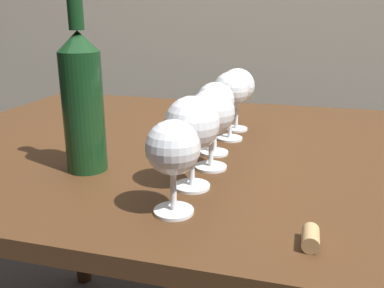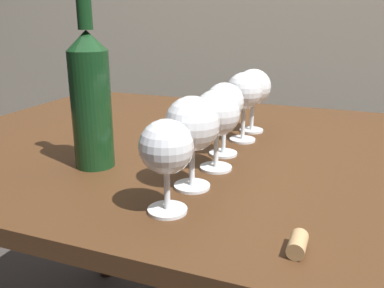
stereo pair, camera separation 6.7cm
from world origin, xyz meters
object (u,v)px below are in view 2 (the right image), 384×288
wine_glass_white (192,125)px  wine_glass_rose (246,93)px  wine_glass_pinot (215,115)px  wine_glass_cabernet (253,88)px  wine_glass_chardonnay (224,103)px  wine_glass_port (166,149)px  cork (298,244)px  wine_bottle (91,98)px

wine_glass_white → wine_glass_rose: 0.29m
wine_glass_pinot → wine_glass_cabernet: wine_glass_cabernet is taller
wine_glass_pinot → wine_glass_chardonnay: size_ratio=1.01×
wine_glass_port → wine_glass_white: wine_glass_white is taller
wine_glass_white → wine_glass_cabernet: bearing=88.4°
wine_glass_cabernet → cork: 0.54m
wine_glass_port → wine_bottle: wine_bottle is taller
wine_glass_port → wine_bottle: bearing=149.0°
wine_glass_port → wine_bottle: 0.24m
wine_bottle → cork: size_ratio=7.65×
wine_glass_pinot → wine_glass_cabernet: bearing=89.4°
wine_glass_chardonnay → cork: wine_glass_chardonnay is taller
wine_glass_port → cork: (0.19, -0.04, -0.08)m
wine_glass_white → wine_glass_pinot: 0.10m
wine_glass_white → wine_glass_chardonnay: size_ratio=1.04×
wine_glass_cabernet → cork: (0.18, -0.50, -0.09)m
wine_glass_pinot → wine_glass_rose: 0.19m
wine_glass_white → wine_glass_pinot: bearing=85.8°
wine_glass_white → wine_bottle: (-0.21, 0.03, 0.02)m
wine_glass_chardonnay → cork: size_ratio=3.51×
wine_glass_chardonnay → wine_glass_rose: (0.02, 0.11, 0.00)m
wine_glass_port → wine_glass_cabernet: 0.47m
wine_glass_rose → cork: (0.18, -0.42, -0.10)m
wine_glass_port → wine_glass_rose: wine_glass_rose is taller
wine_glass_rose → wine_bottle: size_ratio=0.48×
wine_glass_white → wine_glass_pinot: wine_glass_white is taller
wine_glass_port → wine_glass_chardonnay: size_ratio=0.94×
wine_bottle → wine_glass_white: bearing=-8.2°
wine_glass_pinot → cork: bearing=-51.6°
wine_glass_white → wine_bottle: wine_bottle is taller
wine_glass_rose → wine_glass_cabernet: (-0.00, 0.08, -0.00)m
wine_glass_white → wine_glass_port: bearing=-90.8°
wine_glass_chardonnay → wine_glass_white: bearing=-89.4°
wine_bottle → wine_glass_port: bearing=-31.0°
cork → wine_glass_port: bearing=168.1°
wine_glass_rose → wine_glass_cabernet: size_ratio=1.02×
wine_glass_chardonnay → wine_glass_cabernet: size_ratio=0.98×
wine_glass_cabernet → wine_bottle: size_ratio=0.47×
wine_glass_chardonnay → wine_glass_rose: wine_glass_rose is taller
wine_glass_port → wine_glass_chardonnay: (-0.00, 0.27, 0.01)m
wine_glass_port → wine_glass_chardonnay: wine_glass_chardonnay is taller
wine_glass_chardonnay → wine_glass_cabernet: 0.19m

